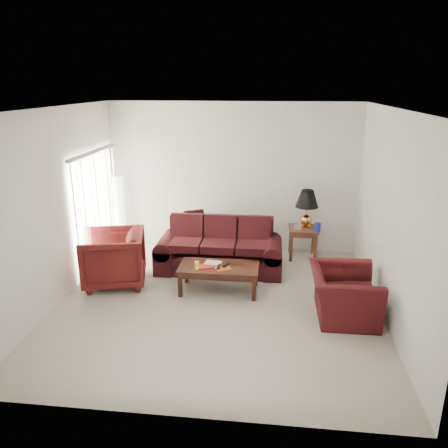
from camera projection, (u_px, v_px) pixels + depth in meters
name	position (u px, v px, depth m)	size (l,w,h in m)	color
floor	(218.00, 303.00, 6.93)	(5.00, 5.00, 0.00)	#BEB2A2
blinds	(97.00, 210.00, 8.09)	(0.10, 2.00, 2.16)	silver
sofa	(219.00, 246.00, 8.03)	(2.30, 0.99, 0.94)	black
throw_pillow	(194.00, 220.00, 8.75)	(0.39, 0.11, 0.39)	black
end_table	(303.00, 243.00, 8.66)	(0.57, 0.57, 0.62)	#492B19
table_lamp	(307.00, 209.00, 8.51)	(0.45, 0.45, 0.75)	#D38B42
clock	(298.00, 226.00, 8.47)	(0.14, 0.05, 0.14)	#BCBCC1
blue_canister	(318.00, 228.00, 8.31)	(0.11, 0.11, 0.18)	navy
picture_frame	(297.00, 222.00, 8.67)	(0.14, 0.02, 0.17)	silver
floor_lamp	(120.00, 213.00, 9.02)	(0.25, 0.25, 1.54)	white
armchair_left	(113.00, 258.00, 7.48)	(1.00, 1.03, 0.94)	#491110
armchair_right	(343.00, 294.00, 6.45)	(1.10, 0.96, 0.72)	#3C0D10
coffee_table	(219.00, 278.00, 7.27)	(1.31, 0.65, 0.46)	black
magazine_red	(205.00, 266.00, 7.16)	(0.26, 0.19, 0.01)	red
magazine_white	(213.00, 263.00, 7.30)	(0.27, 0.20, 0.02)	white
magazine_orange	(223.00, 268.00, 7.08)	(0.25, 0.19, 0.01)	#CC5118
remote_a	(219.00, 267.00, 7.09)	(0.05, 0.17, 0.02)	black
remote_b	(226.00, 265.00, 7.16)	(0.05, 0.17, 0.02)	black
yellow_glass	(197.00, 265.00, 7.06)	(0.08, 0.08, 0.13)	yellow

